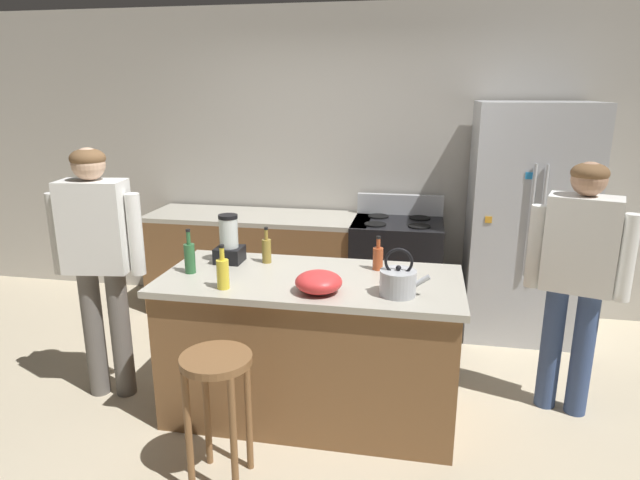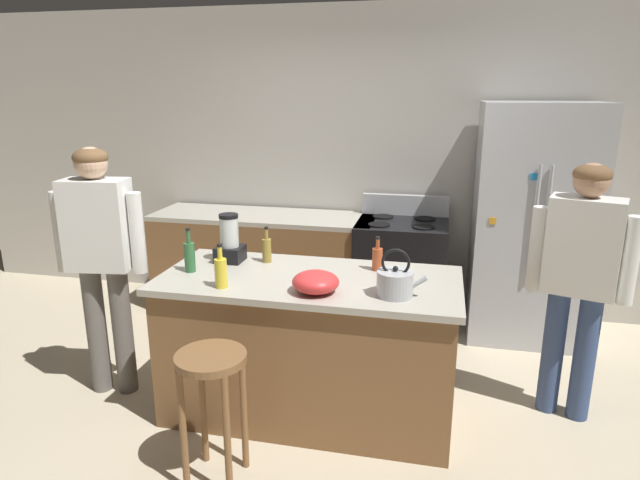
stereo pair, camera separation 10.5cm
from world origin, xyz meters
name	(u,v)px [view 1 (the left image)]	position (x,y,z in m)	size (l,w,h in m)	color
ground_plane	(311,410)	(0.00, 0.00, 0.00)	(14.00, 14.00, 0.00)	beige
back_wall	(354,161)	(0.00, 1.95, 1.35)	(8.00, 0.10, 2.70)	#BCB7AD
kitchen_island	(311,346)	(0.00, 0.00, 0.45)	(1.80, 0.83, 0.90)	brown
back_counter_run	(260,263)	(-0.80, 1.55, 0.45)	(2.00, 0.64, 0.90)	brown
refrigerator	(526,222)	(1.47, 1.50, 0.95)	(0.90, 0.73, 1.90)	#B7BABF
stove_range	(396,271)	(0.44, 1.52, 0.46)	(0.76, 0.65, 1.08)	black
person_by_island_left	(98,251)	(-1.36, -0.04, 1.00)	(0.60, 0.27, 1.65)	#66605B
person_by_sink_right	(578,267)	(1.57, 0.32, 0.96)	(0.59, 0.33, 1.59)	#384C7A
bar_stool	(217,386)	(-0.33, -0.72, 0.55)	(0.36, 0.36, 0.72)	brown
blender_appliance	(229,242)	(-0.58, 0.20, 1.03)	(0.17, 0.17, 0.32)	black
bottle_soda	(223,273)	(-0.45, -0.27, 1.00)	(0.07, 0.07, 0.26)	yellow
bottle_vinegar	(267,250)	(-0.34, 0.23, 0.99)	(0.06, 0.06, 0.24)	olive
bottle_olive_oil	(190,257)	(-0.74, -0.05, 1.00)	(0.07, 0.07, 0.28)	#2D6638
bottle_cooking_sauce	(378,258)	(0.38, 0.22, 0.98)	(0.06, 0.06, 0.22)	#B24C26
mixing_bowl	(319,282)	(0.09, -0.23, 0.96)	(0.26, 0.26, 0.12)	red
tea_kettle	(398,281)	(0.53, -0.19, 0.98)	(0.28, 0.20, 0.27)	#B7BABF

